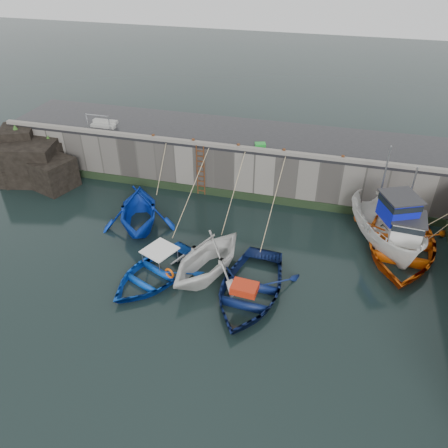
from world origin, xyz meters
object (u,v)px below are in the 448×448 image
(fish_crate, at_px, (260,145))
(boat_near_white, at_px, (140,225))
(boat_near_blue, at_px, (154,277))
(bollard_a, at_px, (153,137))
(boat_near_navy, at_px, (249,294))
(bollard_c, at_px, (238,146))
(bollard_d, at_px, (284,151))
(bollard_e, at_px, (343,158))
(boat_near_blacktrim, at_px, (208,273))
(boat_far_orange, at_px, (400,243))
(ladder, at_px, (201,171))
(bollard_b, at_px, (193,141))
(boat_far_white, at_px, (386,229))

(fish_crate, bearing_deg, boat_near_white, -157.18)
(boat_near_blue, relative_size, bollard_a, 17.69)
(boat_near_navy, distance_m, fish_crate, 9.34)
(bollard_c, relative_size, bollard_d, 1.00)
(bollard_d, relative_size, bollard_e, 1.00)
(bollard_a, bearing_deg, boat_near_navy, -46.74)
(bollard_c, height_order, bollard_e, same)
(boat_near_blacktrim, height_order, boat_far_orange, boat_far_orange)
(ladder, distance_m, boat_near_navy, 9.31)
(boat_near_navy, xyz_separation_m, fish_crate, (-1.34, 8.64, 3.30))
(bollard_d, bearing_deg, bollard_e, 0.00)
(fish_crate, distance_m, bollard_a, 6.39)
(boat_near_white, bearing_deg, bollard_b, 46.98)
(boat_near_blue, xyz_separation_m, boat_far_orange, (11.23, 5.15, 0.47))
(boat_far_orange, bearing_deg, bollard_c, 165.14)
(bollard_b, bearing_deg, bollard_a, 180.00)
(fish_crate, bearing_deg, bollard_a, 166.02)
(bollard_c, bearing_deg, boat_near_navy, -72.95)
(boat_near_white, bearing_deg, ladder, 39.75)
(boat_far_white, xyz_separation_m, bollard_b, (-11.11, 2.82, 2.31))
(boat_far_orange, bearing_deg, boat_near_navy, -138.82)
(boat_far_white, xyz_separation_m, bollard_e, (-2.61, 2.82, 2.31))
(ladder, height_order, boat_far_white, boat_far_white)
(boat_near_blue, height_order, bollard_a, bollard_a)
(bollard_b, bearing_deg, boat_near_white, -111.81)
(ladder, height_order, boat_near_blue, ladder)
(boat_far_white, xyz_separation_m, boat_far_orange, (0.77, -0.27, -0.52))
(boat_near_white, relative_size, boat_near_blacktrim, 1.01)
(ladder, bearing_deg, bollard_b, 146.14)
(boat_far_white, distance_m, fish_crate, 8.26)
(boat_near_blacktrim, xyz_separation_m, bollard_d, (2.28, 7.34, 3.30))
(bollard_a, bearing_deg, bollard_c, 0.00)
(boat_near_blue, xyz_separation_m, boat_far_white, (10.45, 5.42, 0.99))
(bollard_a, height_order, bollard_c, same)
(bollard_a, bearing_deg, bollard_b, 0.00)
(boat_near_navy, bearing_deg, bollard_e, 71.85)
(boat_near_blacktrim, distance_m, boat_near_navy, 2.36)
(boat_near_white, relative_size, bollard_e, 17.39)
(boat_near_navy, bearing_deg, fish_crate, 102.49)
(ladder, relative_size, bollard_c, 11.43)
(boat_near_blue, distance_m, boat_far_orange, 12.36)
(ladder, xyz_separation_m, bollard_b, (-0.50, 0.34, 1.71))
(boat_far_white, xyz_separation_m, bollard_a, (-13.61, 2.82, 2.31))
(boat_near_navy, distance_m, bollard_c, 9.19)
(boat_near_blacktrim, bearing_deg, bollard_e, 73.69)
(boat_far_orange, distance_m, bollard_a, 14.99)
(boat_near_blue, distance_m, bollard_a, 9.43)
(boat_far_white, height_order, boat_far_orange, boat_far_white)
(bollard_d, bearing_deg, bollard_c, 180.00)
(ladder, bearing_deg, boat_near_blacktrim, -70.26)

